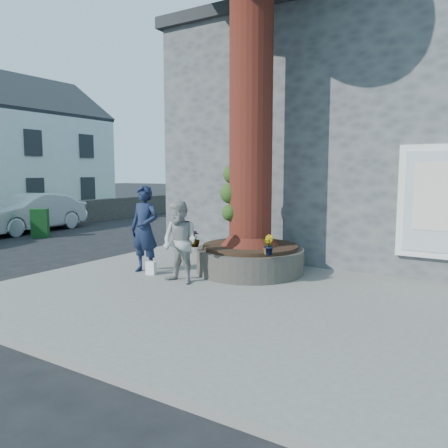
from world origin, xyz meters
The scene contains 15 objects.
ground centered at (0.00, 0.00, 0.00)m, with size 120.00×120.00×0.00m, color black.
pavement centered at (1.50, 1.00, 0.06)m, with size 9.00×8.00×0.12m, color slate.
yellow_line centered at (-3.05, 1.00, 0.00)m, with size 0.10×30.00×0.01m, color yellow.
stone_shop centered at (2.50, 7.20, 3.16)m, with size 10.30×8.30×6.30m.
planter centered at (0.80, 2.00, 0.41)m, with size 2.30×2.30×0.60m.
cottage_far centered at (-16.50, 8.00, 3.79)m, with size 7.30×7.40×8.75m.
man centered at (-1.13, 0.81, 1.05)m, with size 0.68×0.45×1.87m, color #141D37.
woman centered at (0.09, 0.47, 0.92)m, with size 0.78×0.61×1.60m, color #A09E99.
shopping_bag centered at (-0.87, 0.70, 0.26)m, with size 0.20×0.12×0.28m, color white.
car_silver centered at (-9.80, 4.01, 0.72)m, with size 1.53×4.39×1.45m, color #B0B4B9.
a_board_sign centered at (-8.19, 3.25, 0.50)m, with size 0.55×0.36×1.00m, color #103B14.
plant_a centered at (0.69, 2.02, 0.92)m, with size 0.21×0.14×0.40m, color gray.
plant_b centered at (1.65, 1.15, 0.91)m, with size 0.21×0.21×0.39m, color gray.
plant_c centered at (-0.05, 1.16, 0.90)m, with size 0.20×0.20×0.36m, color gray.
plant_d centered at (1.65, 1.15, 0.87)m, with size 0.28×0.25×0.31m, color gray.
Camera 1 is at (5.21, -6.14, 2.27)m, focal length 35.00 mm.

